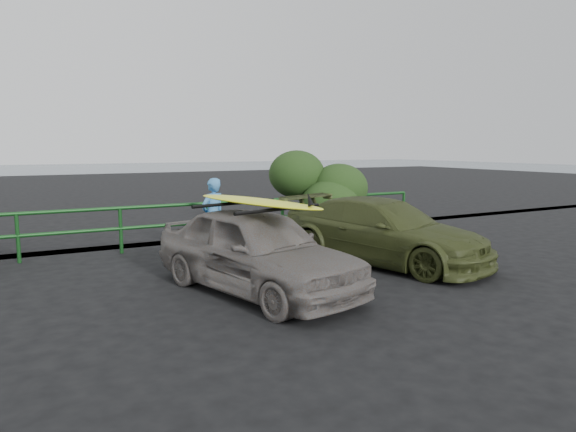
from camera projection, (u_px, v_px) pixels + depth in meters
name	position (u px, v px, depth m)	size (l,w,h in m)	color
ground	(259.00, 309.00, 7.40)	(80.00, 80.00, 0.00)	black
ocean	(41.00, 167.00, 59.74)	(200.00, 200.00, 0.00)	slate
guardrail	(166.00, 227.00, 11.69)	(14.00, 0.08, 1.04)	#123F15
shrub_right	(337.00, 194.00, 14.41)	(3.20, 2.40, 2.01)	#213B15
sedan	(256.00, 250.00, 8.22)	(1.62, 4.02, 1.37)	#635C58
olive_vehicle	(383.00, 231.00, 10.30)	(1.81, 4.45, 1.29)	#38401C
man	(213.00, 216.00, 11.14)	(0.61, 0.40, 1.66)	#4084C1
roof_rack	(256.00, 206.00, 8.13)	(1.66, 1.16, 0.06)	black
surfboard	(256.00, 202.00, 8.12)	(0.61, 2.93, 0.09)	#F3FF1A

